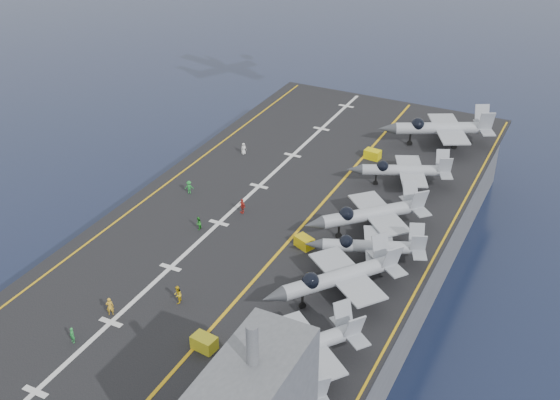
% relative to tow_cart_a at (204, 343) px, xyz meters
% --- Properties ---
extents(ground, '(500.00, 500.00, 0.00)m').
position_rel_tow_cart_a_xyz_m(ground, '(-3.88, 19.10, -11.06)').
color(ground, '#142135').
rests_on(ground, ground).
extents(hull, '(36.00, 90.00, 10.00)m').
position_rel_tow_cart_a_xyz_m(hull, '(-3.88, 19.10, -6.06)').
color(hull, '#56595E').
rests_on(hull, ground).
extents(flight_deck, '(38.00, 92.00, 0.40)m').
position_rel_tow_cart_a_xyz_m(flight_deck, '(-3.88, 19.10, -0.86)').
color(flight_deck, black).
rests_on(flight_deck, hull).
extents(foul_line, '(0.35, 90.00, 0.02)m').
position_rel_tow_cart_a_xyz_m(foul_line, '(-0.88, 19.10, -0.64)').
color(foul_line, gold).
rests_on(foul_line, flight_deck).
extents(landing_centerline, '(0.50, 90.00, 0.02)m').
position_rel_tow_cart_a_xyz_m(landing_centerline, '(-9.88, 19.10, -0.64)').
color(landing_centerline, silver).
rests_on(landing_centerline, flight_deck).
extents(deck_edge_port, '(0.25, 90.00, 0.02)m').
position_rel_tow_cart_a_xyz_m(deck_edge_port, '(-20.88, 19.10, -0.64)').
color(deck_edge_port, gold).
rests_on(deck_edge_port, flight_deck).
extents(deck_edge_stbd, '(0.25, 90.00, 0.02)m').
position_rel_tow_cart_a_xyz_m(deck_edge_stbd, '(14.62, 19.10, -0.64)').
color(deck_edge_stbd, gold).
rests_on(deck_edge_stbd, flight_deck).
extents(fighter_jet_2, '(15.55, 16.36, 4.74)m').
position_rel_tow_cart_a_xyz_m(fighter_jet_2, '(8.63, 1.53, 1.71)').
color(fighter_jet_2, gray).
rests_on(fighter_jet_2, flight_deck).
extents(fighter_jet_3, '(16.76, 17.63, 5.11)m').
position_rel_tow_cart_a_xyz_m(fighter_jet_3, '(7.97, 12.45, 1.89)').
color(fighter_jet_3, '#8E959D').
rests_on(fighter_jet_3, flight_deck).
extents(fighter_jet_4, '(14.99, 12.71, 4.41)m').
position_rel_tow_cart_a_xyz_m(fighter_jet_4, '(8.88, 19.47, 1.54)').
color(fighter_jet_4, '#A1ABB3').
rests_on(fighter_jet_4, flight_deck).
extents(fighter_jet_5, '(17.09, 17.11, 5.04)m').
position_rel_tow_cart_a_xyz_m(fighter_jet_5, '(6.67, 25.36, 1.86)').
color(fighter_jet_5, '#8E959C').
rests_on(fighter_jet_5, flight_deck).
extents(fighter_jet_6, '(15.58, 13.42, 4.56)m').
position_rel_tow_cart_a_xyz_m(fighter_jet_6, '(6.64, 37.71, 1.61)').
color(fighter_jet_6, '#9EA7B0').
rests_on(fighter_jet_6, flight_deck).
extents(fighter_jet_8, '(19.07, 16.84, 5.54)m').
position_rel_tow_cart_a_xyz_m(fighter_jet_8, '(7.59, 51.63, 2.11)').
color(fighter_jet_8, gray).
rests_on(fighter_jet_8, flight_deck).
extents(tow_cart_a, '(2.38, 1.71, 1.33)m').
position_rel_tow_cart_a_xyz_m(tow_cart_a, '(0.00, 0.00, 0.00)').
color(tow_cart_a, gold).
rests_on(tow_cart_a, flight_deck).
extents(tow_cart_b, '(2.43, 2.05, 1.24)m').
position_rel_tow_cart_a_xyz_m(tow_cart_b, '(1.14, 19.02, -0.04)').
color(tow_cart_b, gold).
rests_on(tow_cart_b, flight_deck).
extents(tow_cart_c, '(2.26, 1.61, 1.27)m').
position_rel_tow_cart_a_xyz_m(tow_cart_c, '(0.38, 43.12, -0.03)').
color(tow_cart_c, yellow).
rests_on(tow_cart_c, flight_deck).
extents(crew_1, '(1.42, 1.37, 1.98)m').
position_rel_tow_cart_a_xyz_m(crew_1, '(-10.62, 0.06, 0.32)').
color(crew_1, gold).
rests_on(crew_1, flight_deck).
extents(crew_2, '(0.72, 1.01, 1.60)m').
position_rel_tow_cart_a_xyz_m(crew_2, '(-11.27, 16.90, 0.14)').
color(crew_2, '#228A23').
rests_on(crew_2, flight_deck).
extents(crew_3, '(1.23, 1.10, 1.72)m').
position_rel_tow_cart_a_xyz_m(crew_3, '(-16.88, 23.62, 0.19)').
color(crew_3, '#1E8F32').
rests_on(crew_3, flight_deck).
extents(crew_4, '(1.33, 1.14, 1.87)m').
position_rel_tow_cart_a_xyz_m(crew_4, '(-8.59, 22.41, 0.27)').
color(crew_4, red).
rests_on(crew_4, flight_deck).
extents(crew_5, '(1.03, 1.18, 1.66)m').
position_rel_tow_cart_a_xyz_m(crew_5, '(-16.19, 36.46, 0.16)').
color(crew_5, white).
rests_on(crew_5, flight_deck).
extents(crew_6, '(1.09, 0.86, 1.60)m').
position_rel_tow_cart_a_xyz_m(crew_6, '(-11.21, -4.63, 0.14)').
color(crew_6, green).
rests_on(crew_6, flight_deck).
extents(crew_7, '(1.11, 1.35, 1.93)m').
position_rel_tow_cart_a_xyz_m(crew_7, '(-5.85, 4.50, 0.30)').
color(crew_7, yellow).
rests_on(crew_7, flight_deck).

